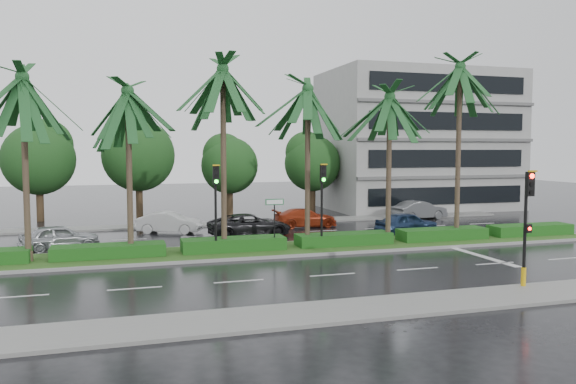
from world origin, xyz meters
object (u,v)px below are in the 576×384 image
object	(u,v)px
signal_median_left	(216,196)
car_white	(169,222)
street_sign	(275,211)
car_silver	(60,237)
car_blue	(407,223)
car_red	(305,218)
car_grey	(419,210)
signal_near	(527,223)
car_darkgrey	(250,225)

from	to	relation	value
signal_median_left	car_white	bearing A→B (deg)	99.83
street_sign	car_silver	bearing A→B (deg)	158.91
car_white	car_blue	xyz separation A→B (m)	(14.00, -4.79, 0.03)
car_red	car_grey	size ratio (longest dim) A/B	1.02
signal_near	signal_median_left	world-z (taller)	signal_median_left
signal_near	street_sign	distance (m)	12.11
car_silver	car_white	xyz separation A→B (m)	(6.00, 4.43, -0.01)
car_red	car_white	bearing A→B (deg)	90.68
signal_median_left	car_white	size ratio (longest dim) A/B	1.09
street_sign	car_white	distance (m)	9.71
signal_median_left	car_red	bearing A→B (deg)	49.19
car_blue	car_silver	bearing A→B (deg)	78.80
car_white	signal_median_left	bearing A→B (deg)	-148.69
signal_near	car_grey	xyz separation A→B (m)	(7.00, 19.84, -1.80)
signal_median_left	car_white	distance (m)	9.09
car_red	car_silver	bearing A→B (deg)	107.05
car_darkgrey	car_red	bearing A→B (deg)	-62.39
street_sign	car_darkgrey	xyz separation A→B (m)	(0.00, 5.55, -1.43)
car_darkgrey	car_blue	distance (m)	9.68
car_red	signal_median_left	bearing A→B (deg)	139.70
signal_near	car_red	xyz separation A→B (m)	(-2.50, 18.38, -1.88)
car_darkgrey	car_grey	world-z (taller)	car_grey
street_sign	car_red	xyz separation A→B (m)	(4.50, 8.51, -1.50)
car_darkgrey	signal_near	bearing A→B (deg)	-161.25
car_blue	signal_median_left	bearing A→B (deg)	97.03
car_red	car_darkgrey	bearing A→B (deg)	123.77
signal_near	car_grey	world-z (taller)	signal_near
street_sign	car_red	size ratio (longest dim) A/B	0.60
car_grey	car_blue	bearing A→B (deg)	135.33
car_red	car_grey	world-z (taller)	car_grey
signal_near	car_silver	distance (m)	22.44
car_darkgrey	car_blue	size ratio (longest dim) A/B	1.23
signal_near	car_darkgrey	size ratio (longest dim) A/B	0.87
car_darkgrey	car_red	size ratio (longest dim) A/B	1.16
car_red	car_blue	world-z (taller)	car_blue
car_silver	car_white	size ratio (longest dim) A/B	0.98
car_darkgrey	car_blue	bearing A→B (deg)	-106.77
signal_median_left	car_red	world-z (taller)	signal_median_left
signal_near	street_sign	size ratio (longest dim) A/B	1.68
car_white	car_grey	size ratio (longest dim) A/B	0.94
car_blue	car_grey	world-z (taller)	car_grey
street_sign	car_blue	distance (m)	10.29
car_silver	car_blue	world-z (taller)	car_blue
signal_near	signal_median_left	bearing A→B (deg)	135.91
car_darkgrey	car_silver	bearing A→B (deg)	92.49
car_white	car_silver	bearing A→B (deg)	147.91
car_silver	car_darkgrey	distance (m)	10.61
car_white	car_blue	bearing A→B (deg)	-87.40
street_sign	signal_near	bearing A→B (deg)	-54.66
signal_near	car_grey	distance (m)	21.11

